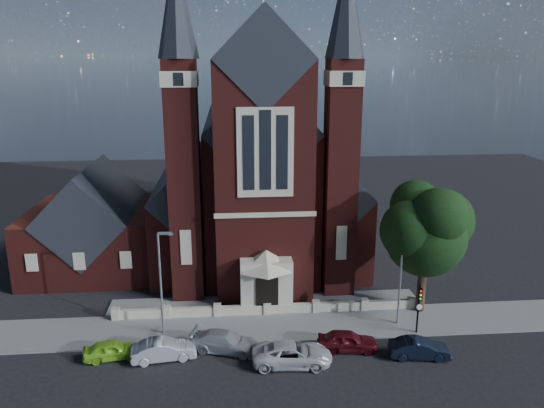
{
  "coord_description": "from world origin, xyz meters",
  "views": [
    {
      "loc": [
        -2.83,
        -32.34,
        20.19
      ],
      "look_at": [
        0.86,
        12.0,
        7.75
      ],
      "focal_mm": 35.0,
      "sensor_mm": 36.0,
      "label": 1
    }
  ],
  "objects_px": {
    "street_lamp_left": "(162,278)",
    "car_silver_a": "(163,350)",
    "church": "(256,173)",
    "street_tree": "(428,232)",
    "street_lamp_right": "(402,270)",
    "parish_hall": "(95,228)",
    "car_silver_b": "(225,342)",
    "traffic_signal": "(419,303)",
    "car_white_suv": "(292,354)",
    "car_dark_red": "(348,341)",
    "car_navy": "(419,349)",
    "car_lime_van": "(112,350)"
  },
  "relations": [
    {
      "from": "church",
      "to": "car_silver_a",
      "type": "bearing_deg",
      "value": -108.73
    },
    {
      "from": "church",
      "to": "car_silver_b",
      "type": "height_order",
      "value": "church"
    },
    {
      "from": "street_lamp_right",
      "to": "car_white_suv",
      "type": "height_order",
      "value": "street_lamp_right"
    },
    {
      "from": "church",
      "to": "street_tree",
      "type": "distance_m",
      "value": 21.38
    },
    {
      "from": "car_lime_van",
      "to": "traffic_signal",
      "type": "bearing_deg",
      "value": -95.47
    },
    {
      "from": "street_lamp_right",
      "to": "car_navy",
      "type": "height_order",
      "value": "street_lamp_right"
    },
    {
      "from": "car_lime_van",
      "to": "car_silver_b",
      "type": "xyz_separation_m",
      "value": [
        7.81,
        0.32,
        0.06
      ]
    },
    {
      "from": "parish_hall",
      "to": "street_lamp_right",
      "type": "xyz_separation_m",
      "value": [
        26.09,
        -14.0,
        0.59
      ]
    },
    {
      "from": "church",
      "to": "car_silver_b",
      "type": "relative_size",
      "value": 7.15
    },
    {
      "from": "traffic_signal",
      "to": "street_lamp_left",
      "type": "bearing_deg",
      "value": 175.24
    },
    {
      "from": "street_lamp_right",
      "to": "car_navy",
      "type": "relative_size",
      "value": 1.95
    },
    {
      "from": "street_lamp_right",
      "to": "car_lime_van",
      "type": "relative_size",
      "value": 2.12
    },
    {
      "from": "street_lamp_left",
      "to": "car_silver_b",
      "type": "relative_size",
      "value": 1.66
    },
    {
      "from": "car_silver_b",
      "to": "car_dark_red",
      "type": "relative_size",
      "value": 1.15
    },
    {
      "from": "parish_hall",
      "to": "car_silver_b",
      "type": "xyz_separation_m",
      "value": [
        12.63,
        -16.73,
        -3.3
      ]
    },
    {
      "from": "street_lamp_right",
      "to": "car_white_suv",
      "type": "relative_size",
      "value": 1.49
    },
    {
      "from": "street_lamp_left",
      "to": "car_silver_a",
      "type": "distance_m",
      "value": 5.21
    },
    {
      "from": "street_tree",
      "to": "car_white_suv",
      "type": "distance_m",
      "value": 14.54
    },
    {
      "from": "car_silver_b",
      "to": "car_white_suv",
      "type": "height_order",
      "value": "car_white_suv"
    },
    {
      "from": "traffic_signal",
      "to": "car_silver_a",
      "type": "relative_size",
      "value": 0.91
    },
    {
      "from": "car_navy",
      "to": "car_silver_b",
      "type": "bearing_deg",
      "value": 88.47
    },
    {
      "from": "street_lamp_right",
      "to": "street_tree",
      "type": "bearing_deg",
      "value": 34.26
    },
    {
      "from": "car_white_suv",
      "to": "car_lime_van",
      "type": "bearing_deg",
      "value": 85.53
    },
    {
      "from": "street_tree",
      "to": "car_white_suv",
      "type": "xyz_separation_m",
      "value": [
        -11.43,
        -6.5,
        -6.21
      ]
    },
    {
      "from": "street_lamp_right",
      "to": "car_navy",
      "type": "bearing_deg",
      "value": -90.68
    },
    {
      "from": "street_tree",
      "to": "car_navy",
      "type": "relative_size",
      "value": 2.58
    },
    {
      "from": "street_tree",
      "to": "street_lamp_right",
      "type": "distance_m",
      "value": 3.84
    },
    {
      "from": "car_silver_b",
      "to": "car_white_suv",
      "type": "distance_m",
      "value": 4.98
    },
    {
      "from": "street_lamp_left",
      "to": "car_navy",
      "type": "relative_size",
      "value": 1.95
    },
    {
      "from": "street_lamp_right",
      "to": "car_silver_a",
      "type": "bearing_deg",
      "value": -168.91
    },
    {
      "from": "street_tree",
      "to": "street_lamp_left",
      "type": "xyz_separation_m",
      "value": [
        -20.51,
        -1.71,
        -2.36
      ]
    },
    {
      "from": "car_silver_a",
      "to": "car_dark_red",
      "type": "xyz_separation_m",
      "value": [
        12.89,
        0.13,
        0.0
      ]
    },
    {
      "from": "car_white_suv",
      "to": "street_tree",
      "type": "bearing_deg",
      "value": -56.79
    },
    {
      "from": "parish_hall",
      "to": "street_tree",
      "type": "relative_size",
      "value": 1.14
    },
    {
      "from": "car_lime_van",
      "to": "street_lamp_right",
      "type": "bearing_deg",
      "value": -91.11
    },
    {
      "from": "street_tree",
      "to": "street_lamp_left",
      "type": "height_order",
      "value": "street_tree"
    },
    {
      "from": "street_lamp_left",
      "to": "car_lime_van",
      "type": "height_order",
      "value": "street_lamp_left"
    },
    {
      "from": "church",
      "to": "car_white_suv",
      "type": "relative_size",
      "value": 6.44
    },
    {
      "from": "car_dark_red",
      "to": "car_navy",
      "type": "distance_m",
      "value": 4.93
    },
    {
      "from": "church",
      "to": "parish_hall",
      "type": "relative_size",
      "value": 2.86
    },
    {
      "from": "street_lamp_left",
      "to": "traffic_signal",
      "type": "distance_m",
      "value": 19.08
    },
    {
      "from": "car_silver_b",
      "to": "car_navy",
      "type": "xyz_separation_m",
      "value": [
        13.4,
        -1.98,
        -0.02
      ]
    },
    {
      "from": "street_tree",
      "to": "street_lamp_right",
      "type": "xyz_separation_m",
      "value": [
        -2.51,
        -1.71,
        -2.36
      ]
    },
    {
      "from": "church",
      "to": "car_silver_a",
      "type": "distance_m",
      "value": 24.81
    },
    {
      "from": "car_dark_red",
      "to": "car_navy",
      "type": "relative_size",
      "value": 1.02
    },
    {
      "from": "street_lamp_left",
      "to": "car_dark_red",
      "type": "xyz_separation_m",
      "value": [
        13.2,
        -3.34,
        -3.87
      ]
    },
    {
      "from": "car_dark_red",
      "to": "car_lime_van",
      "type": "bearing_deg",
      "value": 95.55
    },
    {
      "from": "street_tree",
      "to": "street_lamp_right",
      "type": "relative_size",
      "value": 1.32
    },
    {
      "from": "car_navy",
      "to": "car_dark_red",
      "type": "bearing_deg",
      "value": 80.77
    },
    {
      "from": "street_lamp_left",
      "to": "car_silver_a",
      "type": "relative_size",
      "value": 1.84
    }
  ]
}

